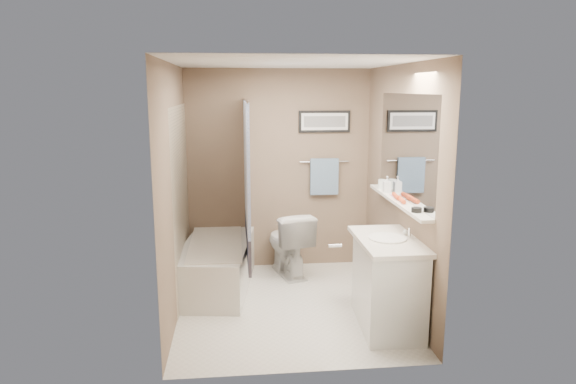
{
  "coord_description": "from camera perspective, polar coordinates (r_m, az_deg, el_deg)",
  "views": [
    {
      "loc": [
        -0.52,
        -4.85,
        2.16
      ],
      "look_at": [
        0.0,
        0.15,
        1.15
      ],
      "focal_mm": 32.0,
      "sensor_mm": 36.0,
      "label": 1
    }
  ],
  "objects": [
    {
      "name": "curtain_rod",
      "position": [
        5.35,
        -4.72,
        10.14
      ],
      "size": [
        0.02,
        1.55,
        0.02
      ],
      "primitive_type": "cylinder",
      "rotation": [
        1.57,
        0.0,
        0.0
      ],
      "color": "silver",
      "rests_on": "wall_left"
    },
    {
      "name": "art_frame",
      "position": [
        6.19,
        4.08,
        7.82
      ],
      "size": [
        0.62,
        0.02,
        0.26
      ],
      "primitive_type": "cube",
      "color": "black",
      "rests_on": "wall_back"
    },
    {
      "name": "faucet_spout",
      "position": [
        4.76,
        13.34,
        -4.44
      ],
      "size": [
        0.02,
        0.02,
        0.1
      ],
      "primitive_type": "cylinder",
      "color": "silver",
      "rests_on": "countertop"
    },
    {
      "name": "door_handle",
      "position": [
        3.91,
        5.26,
        -5.96
      ],
      "size": [
        0.1,
        0.02,
        0.02
      ],
      "primitive_type": "cylinder",
      "rotation": [
        0.0,
        1.57,
        0.0
      ],
      "color": "silver",
      "rests_on": "door"
    },
    {
      "name": "wall_back",
      "position": [
        6.18,
        -1.03,
        2.43
      ],
      "size": [
        2.2,
        0.04,
        2.4
      ],
      "primitive_type": "cube",
      "color": "brown",
      "rests_on": "ground"
    },
    {
      "name": "curtain_upper",
      "position": [
        5.41,
        -4.61,
        3.24
      ],
      "size": [
        0.03,
        1.45,
        1.28
      ],
      "primitive_type": "cube",
      "color": "silver",
      "rests_on": "curtain_rod"
    },
    {
      "name": "toilet",
      "position": [
        6.06,
        0.01,
        -5.66
      ],
      "size": [
        0.6,
        0.84,
        0.77
      ],
      "primitive_type": "imported",
      "rotation": [
        0.0,
        0.0,
        3.39
      ],
      "color": "silver",
      "rests_on": "ground"
    },
    {
      "name": "ground",
      "position": [
        5.34,
        0.17,
        -12.52
      ],
      "size": [
        2.5,
        2.5,
        0.0
      ],
      "primitive_type": "plane",
      "color": "silver",
      "rests_on": "ground"
    },
    {
      "name": "faucet_knob",
      "position": [
        4.86,
        12.94,
        -4.35
      ],
      "size": [
        0.05,
        0.05,
        0.05
      ],
      "primitive_type": "sphere",
      "color": "silver",
      "rests_on": "countertop"
    },
    {
      "name": "art_image",
      "position": [
        6.17,
        4.1,
        7.81
      ],
      "size": [
        0.5,
        0.0,
        0.13
      ],
      "primitive_type": "cube",
      "color": "#595959",
      "rests_on": "art_mat"
    },
    {
      "name": "soap_bottle",
      "position": [
        5.39,
        10.95,
        0.86
      ],
      "size": [
        0.08,
        0.08,
        0.17
      ],
      "primitive_type": "imported",
      "rotation": [
        0.0,
        0.0,
        -0.05
      ],
      "color": "#999999",
      "rests_on": "shelf"
    },
    {
      "name": "towel",
      "position": [
        6.23,
        4.05,
        1.72
      ],
      "size": [
        0.34,
        0.05,
        0.44
      ],
      "primitive_type": "cube",
      "color": "#8AADC9",
      "rests_on": "towel_bar"
    },
    {
      "name": "pink_comb",
      "position": [
        5.2,
        11.58,
        -0.42
      ],
      "size": [
        0.03,
        0.16,
        0.01
      ],
      "primitive_type": "cube",
      "rotation": [
        0.0,
        0.0,
        -0.03
      ],
      "color": "pink",
      "rests_on": "shelf"
    },
    {
      "name": "vanity",
      "position": [
        4.86,
        11.03,
        -10.1
      ],
      "size": [
        0.55,
        0.93,
        0.8
      ],
      "primitive_type": "cube",
      "rotation": [
        0.0,
        0.0,
        -0.06
      ],
      "color": "silver",
      "rests_on": "ground"
    },
    {
      "name": "curtain_lower",
      "position": [
        5.58,
        -4.47,
        -5.12
      ],
      "size": [
        0.03,
        1.45,
        0.36
      ],
      "primitive_type": "cube",
      "color": "#242A44",
      "rests_on": "curtain_rod"
    },
    {
      "name": "wall_front",
      "position": [
        3.78,
        2.15,
        -3.37
      ],
      "size": [
        2.2,
        0.04,
        2.4
      ],
      "primitive_type": "cube",
      "color": "brown",
      "rests_on": "ground"
    },
    {
      "name": "glass_jar",
      "position": [
        5.57,
        10.39,
        0.87
      ],
      "size": [
        0.08,
        0.08,
        0.1
      ],
      "primitive_type": "cylinder",
      "color": "white",
      "rests_on": "shelf"
    },
    {
      "name": "hair_brush_front",
      "position": [
        4.95,
        12.5,
        -0.84
      ],
      "size": [
        0.06,
        0.22,
        0.04
      ],
      "primitive_type": "cylinder",
      "rotation": [
        1.57,
        0.0,
        -0.11
      ],
      "color": "#E24A1F",
      "rests_on": "shelf"
    },
    {
      "name": "sink_basin",
      "position": [
        4.71,
        11.01,
        -5.04
      ],
      "size": [
        0.34,
        0.34,
        0.01
      ],
      "primitive_type": "cylinder",
      "color": "white",
      "rests_on": "countertop"
    },
    {
      "name": "wall_right",
      "position": [
        5.2,
        12.1,
        0.46
      ],
      "size": [
        0.04,
        2.5,
        2.4
      ],
      "primitive_type": "cube",
      "color": "brown",
      "rests_on": "ground"
    },
    {
      "name": "candle_bowl_near",
      "position": [
        4.58,
        14.09,
        -1.94
      ],
      "size": [
        0.09,
        0.09,
        0.04
      ],
      "primitive_type": "cylinder",
      "color": "black",
      "rests_on": "shelf"
    },
    {
      "name": "bathtub",
      "position": [
        5.77,
        -7.96,
        -8.09
      ],
      "size": [
        0.89,
        1.58,
        0.5
      ],
      "primitive_type": "cube",
      "rotation": [
        0.0,
        0.0,
        -0.13
      ],
      "color": "silver",
      "rests_on": "ground"
    },
    {
      "name": "wall_left",
      "position": [
        4.98,
        -12.28,
        -0.03
      ],
      "size": [
        0.04,
        2.5,
        2.4
      ],
      "primitive_type": "cube",
      "color": "brown",
      "rests_on": "ground"
    },
    {
      "name": "countertop",
      "position": [
        4.72,
        11.11,
        -5.36
      ],
      "size": [
        0.54,
        0.96,
        0.04
      ],
      "primitive_type": "cube",
      "color": "beige",
      "rests_on": "vanity"
    },
    {
      "name": "door",
      "position": [
        3.94,
        10.14,
        -5.97
      ],
      "size": [
        0.8,
        0.02,
        2.0
      ],
      "primitive_type": "cube",
      "color": "silver",
      "rests_on": "wall_front"
    },
    {
      "name": "towel_bar",
      "position": [
        6.22,
        4.04,
        3.39
      ],
      "size": [
        0.6,
        0.02,
        0.02
      ],
      "primitive_type": "cylinder",
      "rotation": [
        0.0,
        1.57,
        0.0
      ],
      "color": "silver",
      "rests_on": "wall_back"
    },
    {
      "name": "tub_rim",
      "position": [
        5.69,
        -8.03,
        -5.72
      ],
      "size": [
        0.56,
        1.36,
        0.02
      ],
      "primitive_type": "cube",
      "color": "beige",
      "rests_on": "bathtub"
    },
    {
      "name": "ceiling",
      "position": [
        4.88,
        0.19,
        13.94
      ],
      "size": [
        2.2,
        2.5,
        0.04
      ],
      "primitive_type": "cube",
      "color": "white",
      "rests_on": "wall_back"
    },
    {
      "name": "tile_surround",
      "position": [
        5.51,
        -11.76,
        -1.04
      ],
      "size": [
        0.02,
        1.55,
        2.0
      ],
      "primitive_type": "cube",
      "color": "tan",
      "rests_on": "wall_left"
    },
    {
      "name": "mirror",
      "position": [
        5.0,
        12.94,
        4.86
      ],
      "size": [
        0.02,
        1.6,
        1.0
      ],
      "primitive_type": "cube",
      "color": "silver",
      "rests_on": "wall_right"
    },
    {
      "name": "art_mat",
      "position": [
        6.17,
        4.1,
        7.81
      ],
      "size": [
        0.56,
        0.0,
        0.2
      ],
      "primitive_type": "cube",
      "color": "white",
      "rests_on": "art_frame"
    },
    {
      "name": "hair_brush_back",
      "position": [
        5.11,
        11.93,
        -0.45
      ],
      "size": [
        0.06,
        0.22,
        0.04
      ],
      "primitive_type": "cylinder",
      "rotation": [
        1.57,
        0.0,
        -0.09
      ],
      "color": "#C83E1C",
      "rests_on": "shelf"
    },
    {
      "name": "shelf",
      "position": [
        5.06,
        12.09,
        -0.98
      ],
      "size": [
        0.12,
        1.6,
        0.03
      ],
      "primitive_type": "cube",
      "color": "silver",
      "rests_on": "wall_right"
    }
  ]
}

